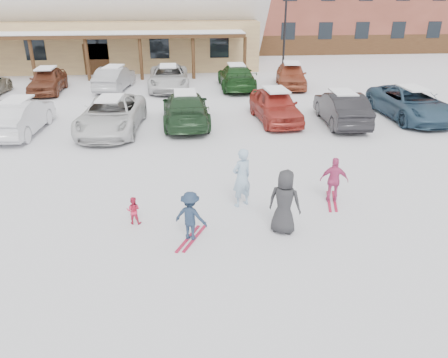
{
  "coord_description": "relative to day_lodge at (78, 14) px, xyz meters",
  "views": [
    {
      "loc": [
        -0.75,
        -10.31,
        6.06
      ],
      "look_at": [
        0.3,
        1.0,
        1.0
      ],
      "focal_mm": 35.0,
      "sensor_mm": 36.0,
      "label": 1
    }
  ],
  "objects": [
    {
      "name": "bystander_dark",
      "position": [
        10.76,
        -28.31,
        -3.06
      ],
      "size": [
        1.03,
        0.9,
        1.77
      ],
      "primitive_type": "imported",
      "rotation": [
        0.0,
        0.0,
        2.66
      ],
      "color": "#2A2A2C",
      "rests_on": "ground"
    },
    {
      "name": "adult_skier",
      "position": [
        9.85,
        -26.69,
        -3.04
      ],
      "size": [
        0.78,
        0.7,
        1.8
      ],
      "primitive_type": "imported",
      "rotation": [
        0.0,
        0.0,
        3.67
      ],
      "color": "#95B5CF",
      "rests_on": "ground"
    },
    {
      "name": "toddler_red",
      "position": [
        6.75,
        -27.5,
        -3.54
      ],
      "size": [
        0.43,
        0.35,
        0.8
      ],
      "primitive_type": "imported",
      "rotation": [
        0.0,
        0.0,
        3.0
      ],
      "color": "#D2264A",
      "rests_on": "ground"
    },
    {
      "name": "parked_car_5",
      "position": [
        15.62,
        -18.74,
        -3.18
      ],
      "size": [
        1.84,
        4.69,
        1.52
      ],
      "primitive_type": "imported",
      "rotation": [
        0.0,
        0.0,
        3.09
      ],
      "color": "black",
      "rests_on": "ground"
    },
    {
      "name": "parked_car_1",
      "position": [
        1.02,
        -18.88,
        -3.18
      ],
      "size": [
        1.86,
        4.73,
        1.53
      ],
      "primitive_type": "imported",
      "rotation": [
        0.0,
        0.0,
        3.09
      ],
      "color": "silver",
      "rests_on": "ground"
    },
    {
      "name": "parked_car_4",
      "position": [
        12.6,
        -18.03,
        -3.17
      ],
      "size": [
        2.17,
        4.67,
        1.55
      ],
      "primitive_type": "imported",
      "rotation": [
        0.0,
        0.0,
        0.08
      ],
      "color": "#A93128",
      "rests_on": "ground"
    },
    {
      "name": "parked_car_12",
      "position": [
        15.16,
        -10.47,
        -3.17
      ],
      "size": [
        2.54,
        4.75,
        1.54
      ],
      "primitive_type": "imported",
      "rotation": [
        0.0,
        0.0,
        -0.17
      ],
      "color": "#9E492D",
      "rests_on": "ground"
    },
    {
      "name": "parked_car_9",
      "position": [
        3.96,
        -10.26,
        -3.22
      ],
      "size": [
        2.21,
        4.59,
        1.45
      ],
      "primitive_type": "imported",
      "rotation": [
        0.0,
        0.0,
        2.98
      ],
      "color": "#98999C",
      "rests_on": "ground"
    },
    {
      "name": "skis_child_navy",
      "position": [
        8.3,
        -28.47,
        -3.93
      ],
      "size": [
        0.79,
        1.35,
        0.03
      ],
      "primitive_type": "cube",
      "rotation": [
        0.0,
        0.0,
        2.69
      ],
      "color": "#A01635",
      "rests_on": "ground"
    },
    {
      "name": "child_magenta",
      "position": [
        12.64,
        -26.71,
        -3.23
      ],
      "size": [
        0.9,
        0.54,
        1.43
      ],
      "primitive_type": "imported",
      "rotation": [
        0.0,
        0.0,
        2.89
      ],
      "color": "#C74078",
      "rests_on": "ground"
    },
    {
      "name": "parked_car_11",
      "position": [
        11.61,
        -10.6,
        -3.19
      ],
      "size": [
        2.11,
        5.17,
        1.5
      ],
      "primitive_type": "imported",
      "rotation": [
        0.0,
        0.0,
        3.14
      ],
      "color": "#194019",
      "rests_on": "ground"
    },
    {
      "name": "parked_car_6",
      "position": [
        19.33,
        -18.15,
        -3.19
      ],
      "size": [
        2.72,
        5.55,
        1.52
      ],
      "primitive_type": "imported",
      "rotation": [
        0.0,
        0.0,
        0.04
      ],
      "color": "#2D485F",
      "rests_on": "ground"
    },
    {
      "name": "parked_car_10",
      "position": [
        7.34,
        -10.41,
        -3.21
      ],
      "size": [
        2.52,
        5.35,
        1.48
      ],
      "primitive_type": "imported",
      "rotation": [
        0.0,
        0.0,
        0.01
      ],
      "color": "silver",
      "rests_on": "ground"
    },
    {
      "name": "child_navy",
      "position": [
        8.3,
        -28.47,
        -3.27
      ],
      "size": [
        1.0,
        0.83,
        1.34
      ],
      "primitive_type": "imported",
      "rotation": [
        0.0,
        0.0,
        2.69
      ],
      "color": "#1E2E46",
      "rests_on": "ground"
    },
    {
      "name": "parked_car_8",
      "position": [
        -0.01,
        -10.65,
        -3.2
      ],
      "size": [
        1.89,
        4.41,
        1.49
      ],
      "primitive_type": "imported",
      "rotation": [
        0.0,
        0.0,
        0.03
      ],
      "color": "brown",
      "rests_on": "ground"
    },
    {
      "name": "lamp_post",
      "position": [
        15.98,
        -4.39,
        -0.28
      ],
      "size": [
        0.5,
        0.25,
        6.51
      ],
      "color": "black",
      "rests_on": "ground"
    },
    {
      "name": "skis_child_magenta",
      "position": [
        12.64,
        -26.71,
        -3.93
      ],
      "size": [
        0.54,
        1.41,
        0.03
      ],
      "primitive_type": "cube",
      "rotation": [
        0.0,
        0.0,
        2.89
      ],
      "color": "#A01635",
      "rests_on": "ground"
    },
    {
      "name": "parked_car_3",
      "position": [
        8.3,
        -18.13,
        -3.19
      ],
      "size": [
        2.26,
        5.27,
        1.51
      ],
      "primitive_type": "imported",
      "rotation": [
        0.0,
        0.0,
        3.17
      ],
      "color": "#1F3B22",
      "rests_on": "ground"
    },
    {
      "name": "parked_car_2",
      "position": [
        4.98,
        -18.88,
        -3.19
      ],
      "size": [
        2.86,
        5.59,
        1.51
      ],
      "primitive_type": "imported",
      "rotation": [
        0.0,
        0.0,
        -0.07
      ],
      "color": "silver",
      "rests_on": "ground"
    },
    {
      "name": "ground",
      "position": [
        9.0,
        -27.96,
        -3.94
      ],
      "size": [
        160.0,
        160.0,
        0.0
      ],
      "primitive_type": "plane",
      "color": "silver",
      "rests_on": "ground"
    },
    {
      "name": "day_lodge",
      "position": [
        0.0,
        0.0,
        0.0
      ],
      "size": [
        29.12,
        12.5,
        10.38
      ],
      "color": "tan",
      "rests_on": "ground"
    }
  ]
}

